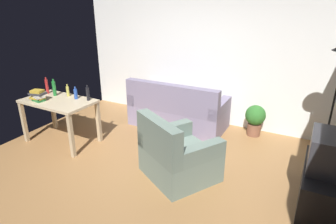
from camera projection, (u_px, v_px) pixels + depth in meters
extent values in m
cube|color=#9E7042|center=(146.00, 170.00, 4.24)|extent=(5.20, 4.40, 0.02)
cube|color=white|center=(204.00, 53.00, 5.56)|extent=(5.20, 0.10, 2.70)
cube|color=gray|center=(178.00, 116.00, 5.64)|extent=(1.82, 0.84, 0.40)
cube|color=slate|center=(171.00, 98.00, 5.19)|extent=(1.82, 0.16, 0.52)
cube|color=gray|center=(220.00, 108.00, 5.17)|extent=(0.16, 0.84, 0.22)
cube|color=gray|center=(142.00, 95.00, 5.89)|extent=(0.16, 0.84, 0.22)
cube|color=black|center=(321.00, 186.00, 3.47)|extent=(0.44, 1.10, 0.48)
cube|color=#2D2D33|center=(329.00, 152.00, 3.30)|extent=(0.40, 0.60, 0.44)
cylinder|color=black|center=(320.00, 165.00, 4.31)|extent=(0.26, 0.26, 0.03)
cylinder|color=black|center=(332.00, 112.00, 4.00)|extent=(0.03, 0.03, 1.68)
cube|color=#C6B28E|center=(58.00, 101.00, 4.82)|extent=(1.22, 0.73, 0.04)
cube|color=tan|center=(24.00, 122.00, 4.96)|extent=(0.06, 0.06, 0.72)
cube|color=tan|center=(71.00, 136.00, 4.45)|extent=(0.06, 0.06, 0.72)
cube|color=tan|center=(53.00, 111.00, 5.46)|extent=(0.06, 0.06, 0.72)
cube|color=tan|center=(99.00, 122.00, 4.96)|extent=(0.06, 0.06, 0.72)
cylinder|color=brown|center=(254.00, 129.00, 5.27)|extent=(0.24, 0.24, 0.22)
sphere|color=#2D6B28|center=(255.00, 115.00, 5.17)|extent=(0.36, 0.36, 0.36)
cube|color=slate|center=(180.00, 163.00, 4.04)|extent=(1.20, 1.18, 0.40)
cube|color=slate|center=(158.00, 139.00, 3.70)|extent=(0.86, 0.59, 0.52)
cube|color=slate|center=(197.00, 154.00, 3.63)|extent=(0.56, 0.81, 0.22)
cube|color=slate|center=(166.00, 133.00, 4.22)|extent=(0.56, 0.81, 0.22)
cylinder|color=#AD2323|center=(47.00, 86.00, 5.10)|extent=(0.05, 0.05, 0.25)
cylinder|color=#AD2323|center=(46.00, 78.00, 5.05)|extent=(0.02, 0.02, 0.04)
cylinder|color=#1E722D|center=(54.00, 89.00, 4.98)|extent=(0.06, 0.06, 0.25)
cylinder|color=#1E722D|center=(53.00, 80.00, 4.93)|extent=(0.03, 0.03, 0.04)
cylinder|color=#BCB24C|center=(68.00, 91.00, 4.97)|extent=(0.05, 0.05, 0.17)
cylinder|color=#BCB24C|center=(67.00, 85.00, 4.93)|extent=(0.02, 0.02, 0.04)
cylinder|color=#2347A3|center=(76.00, 94.00, 4.84)|extent=(0.06, 0.06, 0.17)
cylinder|color=#2347A3|center=(75.00, 88.00, 4.80)|extent=(0.03, 0.03, 0.04)
cylinder|color=black|center=(88.00, 94.00, 4.76)|extent=(0.05, 0.05, 0.22)
cylinder|color=black|center=(87.00, 86.00, 4.71)|extent=(0.02, 0.02, 0.04)
cube|color=#236B33|center=(38.00, 100.00, 4.76)|extent=(0.22, 0.15, 0.04)
cube|color=#B7932D|center=(37.00, 98.00, 4.75)|extent=(0.24, 0.16, 0.03)
cube|color=beige|center=(38.00, 96.00, 4.73)|extent=(0.25, 0.18, 0.04)
cube|color=#333338|center=(38.00, 93.00, 4.73)|extent=(0.27, 0.21, 0.03)
cube|color=#B7932D|center=(37.00, 91.00, 4.72)|extent=(0.21, 0.18, 0.04)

